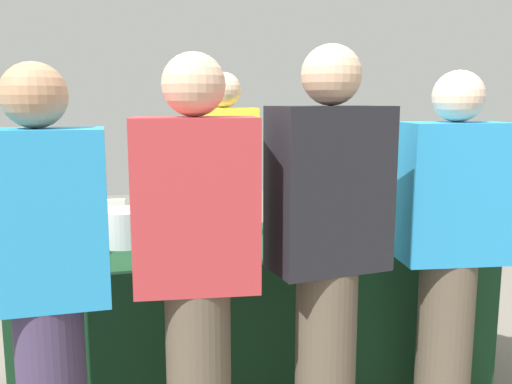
{
  "coord_description": "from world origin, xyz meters",
  "views": [
    {
      "loc": [
        -0.59,
        -2.64,
        1.44
      ],
      "look_at": [
        0.0,
        0.0,
        0.99
      ],
      "focal_mm": 38.68,
      "sensor_mm": 36.0,
      "label": 1
    }
  ],
  "objects_px": {
    "server_pouring": "(225,192)",
    "wine_glass_3": "(408,218)",
    "menu_board": "(81,265)",
    "wine_bottle_2": "(188,219)",
    "wine_bottle_3": "(216,216)",
    "wine_bottle_4": "(251,215)",
    "wine_bottle_0": "(82,223)",
    "ice_bucket": "(125,227)",
    "wine_glass_2": "(309,229)",
    "wine_bottle_6": "(370,206)",
    "wine_glass_1": "(175,230)",
    "wine_bottle_5": "(317,210)",
    "guest_0": "(46,285)",
    "guest_2": "(328,251)",
    "guest_3": "(450,246)",
    "wine_bottle_7": "(397,207)",
    "guest_1": "(197,269)",
    "wine_bottle_1": "(159,220)",
    "wine_glass_0": "(89,236)"
  },
  "relations": [
    {
      "from": "menu_board",
      "to": "wine_bottle_2",
      "type": "bearing_deg",
      "value": -47.57
    },
    {
      "from": "menu_board",
      "to": "server_pouring",
      "type": "bearing_deg",
      "value": -5.18
    },
    {
      "from": "wine_bottle_6",
      "to": "wine_bottle_7",
      "type": "height_order",
      "value": "wine_bottle_7"
    },
    {
      "from": "wine_bottle_3",
      "to": "wine_bottle_4",
      "type": "distance_m",
      "value": 0.19
    },
    {
      "from": "wine_bottle_5",
      "to": "guest_3",
      "type": "bearing_deg",
      "value": -63.87
    },
    {
      "from": "guest_1",
      "to": "server_pouring",
      "type": "bearing_deg",
      "value": 81.61
    },
    {
      "from": "wine_glass_3",
      "to": "guest_0",
      "type": "height_order",
      "value": "guest_0"
    },
    {
      "from": "wine_bottle_6",
      "to": "guest_0",
      "type": "relative_size",
      "value": 0.2
    },
    {
      "from": "wine_bottle_0",
      "to": "wine_bottle_1",
      "type": "relative_size",
      "value": 1.02
    },
    {
      "from": "wine_bottle_5",
      "to": "wine_glass_2",
      "type": "height_order",
      "value": "wine_bottle_5"
    },
    {
      "from": "wine_bottle_4",
      "to": "guest_3",
      "type": "bearing_deg",
      "value": -46.24
    },
    {
      "from": "wine_bottle_7",
      "to": "guest_3",
      "type": "xyz_separation_m",
      "value": [
        -0.12,
        -0.71,
        -0.03
      ]
    },
    {
      "from": "wine_bottle_0",
      "to": "ice_bucket",
      "type": "xyz_separation_m",
      "value": [
        0.2,
        -0.03,
        -0.02
      ]
    },
    {
      "from": "guest_0",
      "to": "wine_bottle_4",
      "type": "bearing_deg",
      "value": 42.74
    },
    {
      "from": "wine_bottle_6",
      "to": "guest_2",
      "type": "relative_size",
      "value": 0.19
    },
    {
      "from": "wine_bottle_4",
      "to": "guest_3",
      "type": "distance_m",
      "value": 1.01
    },
    {
      "from": "wine_bottle_2",
      "to": "guest_2",
      "type": "distance_m",
      "value": 0.94
    },
    {
      "from": "wine_bottle_4",
      "to": "server_pouring",
      "type": "relative_size",
      "value": 0.19
    },
    {
      "from": "guest_2",
      "to": "wine_bottle_5",
      "type": "bearing_deg",
      "value": 64.46
    },
    {
      "from": "guest_1",
      "to": "wine_bottle_2",
      "type": "bearing_deg",
      "value": 90.95
    },
    {
      "from": "ice_bucket",
      "to": "guest_1",
      "type": "distance_m",
      "value": 0.89
    },
    {
      "from": "ice_bucket",
      "to": "guest_2",
      "type": "bearing_deg",
      "value": -46.7
    },
    {
      "from": "wine_glass_1",
      "to": "wine_bottle_3",
      "type": "bearing_deg",
      "value": 32.73
    },
    {
      "from": "wine_glass_0",
      "to": "server_pouring",
      "type": "xyz_separation_m",
      "value": [
        0.76,
        0.86,
        0.03
      ]
    },
    {
      "from": "wine_bottle_2",
      "to": "menu_board",
      "type": "xyz_separation_m",
      "value": [
        -0.61,
        0.79,
        -0.43
      ]
    },
    {
      "from": "wine_bottle_1",
      "to": "wine_bottle_7",
      "type": "bearing_deg",
      "value": -1.24
    },
    {
      "from": "wine_glass_1",
      "to": "wine_glass_3",
      "type": "height_order",
      "value": "wine_glass_3"
    },
    {
      "from": "wine_bottle_3",
      "to": "wine_bottle_7",
      "type": "bearing_deg",
      "value": 0.71
    },
    {
      "from": "wine_bottle_0",
      "to": "guest_1",
      "type": "xyz_separation_m",
      "value": [
        0.45,
        -0.88,
        0.01
      ]
    },
    {
      "from": "wine_bottle_3",
      "to": "server_pouring",
      "type": "xyz_separation_m",
      "value": [
        0.15,
        0.65,
        0.01
      ]
    },
    {
      "from": "ice_bucket",
      "to": "wine_bottle_7",
      "type": "bearing_deg",
      "value": 0.82
    },
    {
      "from": "guest_0",
      "to": "guest_2",
      "type": "bearing_deg",
      "value": 0.08
    },
    {
      "from": "wine_bottle_2",
      "to": "wine_bottle_3",
      "type": "distance_m",
      "value": 0.14
    },
    {
      "from": "ice_bucket",
      "to": "guest_3",
      "type": "height_order",
      "value": "guest_3"
    },
    {
      "from": "wine_bottle_4",
      "to": "ice_bucket",
      "type": "height_order",
      "value": "wine_bottle_4"
    },
    {
      "from": "wine_bottle_3",
      "to": "menu_board",
      "type": "relative_size",
      "value": 0.39
    },
    {
      "from": "wine_glass_2",
      "to": "menu_board",
      "type": "relative_size",
      "value": 0.16
    },
    {
      "from": "wine_bottle_2",
      "to": "menu_board",
      "type": "height_order",
      "value": "wine_bottle_2"
    },
    {
      "from": "wine_bottle_6",
      "to": "guest_3",
      "type": "height_order",
      "value": "guest_3"
    },
    {
      "from": "wine_bottle_1",
      "to": "wine_bottle_5",
      "type": "xyz_separation_m",
      "value": [
        0.83,
        -0.03,
        0.02
      ]
    },
    {
      "from": "server_pouring",
      "to": "wine_glass_3",
      "type": "bearing_deg",
      "value": 134.22
    },
    {
      "from": "wine_bottle_0",
      "to": "wine_glass_3",
      "type": "bearing_deg",
      "value": -6.83
    },
    {
      "from": "wine_glass_3",
      "to": "server_pouring",
      "type": "xyz_separation_m",
      "value": [
        -0.82,
        0.83,
        0.03
      ]
    },
    {
      "from": "guest_3",
      "to": "menu_board",
      "type": "relative_size",
      "value": 1.88
    },
    {
      "from": "wine_bottle_1",
      "to": "wine_glass_1",
      "type": "height_order",
      "value": "wine_bottle_1"
    },
    {
      "from": "wine_bottle_4",
      "to": "guest_2",
      "type": "bearing_deg",
      "value": -82.35
    },
    {
      "from": "wine_bottle_2",
      "to": "ice_bucket",
      "type": "height_order",
      "value": "wine_bottle_2"
    },
    {
      "from": "guest_2",
      "to": "wine_bottle_7",
      "type": "bearing_deg",
      "value": 40.32
    },
    {
      "from": "wine_glass_2",
      "to": "guest_3",
      "type": "height_order",
      "value": "guest_3"
    },
    {
      "from": "wine_bottle_6",
      "to": "server_pouring",
      "type": "height_order",
      "value": "server_pouring"
    }
  ]
}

